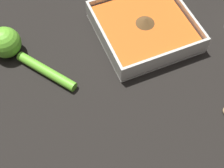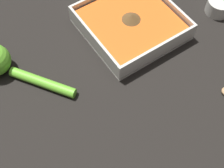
# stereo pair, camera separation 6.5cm
# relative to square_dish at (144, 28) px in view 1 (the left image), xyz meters

# --- Properties ---
(ground_plane) EXTENTS (4.00, 4.00, 0.00)m
(ground_plane) POSITION_rel_square_dish_xyz_m (0.03, 0.01, -0.02)
(ground_plane) COLOR black
(square_dish) EXTENTS (0.22, 0.22, 0.05)m
(square_dish) POSITION_rel_square_dish_xyz_m (0.00, 0.00, 0.00)
(square_dish) COLOR silver
(square_dish) RESTS_ON ground_plane
(lemon_squeezer) EXTENTS (0.15, 0.20, 0.07)m
(lemon_squeezer) POSITION_rel_square_dish_xyz_m (-0.30, 0.05, 0.01)
(lemon_squeezer) COLOR #6BC633
(lemon_squeezer) RESTS_ON ground_plane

